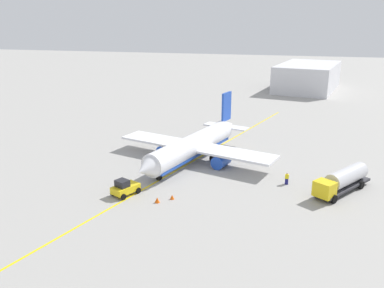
{
  "coord_description": "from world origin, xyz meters",
  "views": [
    {
      "loc": [
        59.58,
        15.27,
        22.36
      ],
      "look_at": [
        0.0,
        0.0,
        3.0
      ],
      "focal_mm": 37.62,
      "sensor_mm": 36.0,
      "label": 1
    }
  ],
  "objects_px": {
    "airplane": "(194,146)",
    "safety_cone_nose": "(172,197)",
    "fuel_tanker": "(342,180)",
    "refueling_worker": "(287,179)",
    "safety_cone_wingtip": "(157,200)",
    "pushback_tug": "(125,188)"
  },
  "relations": [
    {
      "from": "airplane",
      "to": "safety_cone_nose",
      "type": "distance_m",
      "value": 15.06
    },
    {
      "from": "safety_cone_nose",
      "to": "fuel_tanker",
      "type": "bearing_deg",
      "value": 110.17
    },
    {
      "from": "airplane",
      "to": "refueling_worker",
      "type": "xyz_separation_m",
      "value": [
        6.17,
        15.03,
        -1.73
      ]
    },
    {
      "from": "airplane",
      "to": "safety_cone_nose",
      "type": "height_order",
      "value": "airplane"
    },
    {
      "from": "safety_cone_nose",
      "to": "safety_cone_wingtip",
      "type": "height_order",
      "value": "safety_cone_wingtip"
    },
    {
      "from": "fuel_tanker",
      "to": "safety_cone_nose",
      "type": "bearing_deg",
      "value": -69.83
    },
    {
      "from": "airplane",
      "to": "refueling_worker",
      "type": "relative_size",
      "value": 16.63
    },
    {
      "from": "airplane",
      "to": "fuel_tanker",
      "type": "distance_m",
      "value": 23.33
    },
    {
      "from": "pushback_tug",
      "to": "fuel_tanker",
      "type": "bearing_deg",
      "value": 106.21
    },
    {
      "from": "refueling_worker",
      "to": "safety_cone_wingtip",
      "type": "relative_size",
      "value": 2.4
    },
    {
      "from": "airplane",
      "to": "pushback_tug",
      "type": "distance_m",
      "value": 16.16
    },
    {
      "from": "pushback_tug",
      "to": "safety_cone_wingtip",
      "type": "bearing_deg",
      "value": 76.4
    },
    {
      "from": "pushback_tug",
      "to": "safety_cone_wingtip",
      "type": "distance_m",
      "value": 5.08
    },
    {
      "from": "pushback_tug",
      "to": "refueling_worker",
      "type": "xyz_separation_m",
      "value": [
        -8.93,
        20.57,
        -0.19
      ]
    },
    {
      "from": "airplane",
      "to": "safety_cone_wingtip",
      "type": "distance_m",
      "value": 16.45
    },
    {
      "from": "pushback_tug",
      "to": "safety_cone_nose",
      "type": "distance_m",
      "value": 6.47
    },
    {
      "from": "refueling_worker",
      "to": "safety_cone_wingtip",
      "type": "height_order",
      "value": "refueling_worker"
    },
    {
      "from": "airplane",
      "to": "safety_cone_nose",
      "type": "bearing_deg",
      "value": 3.44
    },
    {
      "from": "pushback_tug",
      "to": "safety_cone_nose",
      "type": "bearing_deg",
      "value": 92.1
    },
    {
      "from": "fuel_tanker",
      "to": "safety_cone_wingtip",
      "type": "bearing_deg",
      "value": -67.97
    },
    {
      "from": "safety_cone_wingtip",
      "to": "fuel_tanker",
      "type": "bearing_deg",
      "value": 112.03
    },
    {
      "from": "safety_cone_nose",
      "to": "safety_cone_wingtip",
      "type": "bearing_deg",
      "value": -47.22
    }
  ]
}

